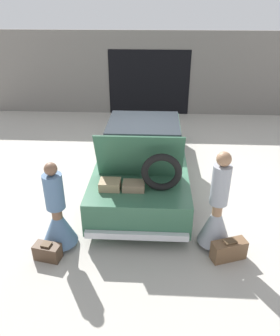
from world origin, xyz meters
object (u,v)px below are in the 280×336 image
person_right (217,214)px  suitcase_beside_right_person (229,250)px  suitcase_beside_left_person (48,252)px  car (143,155)px  person_left (58,218)px

person_right → suitcase_beside_right_person: (0.19, -0.32, -0.46)m
person_right → suitcase_beside_left_person: (-2.71, -0.48, -0.49)m
car → suitcase_beside_right_person: (1.49, -2.58, -0.42)m
person_left → suitcase_beside_left_person: size_ratio=3.42×
car → suitcase_beside_left_person: (-1.42, -2.73, -0.45)m
car → suitcase_beside_left_person: bearing=-117.4°
person_left → person_right: 2.60m
car → suitcase_beside_left_person: 3.11m
car → person_right: size_ratio=2.79×
car → person_left: bearing=-118.6°
person_right → suitcase_beside_right_person: 0.60m
person_right → suitcase_beside_right_person: person_right is taller
person_left → car: bearing=137.7°
car → suitcase_beside_right_person: bearing=-60.0°
car → person_left: 2.72m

